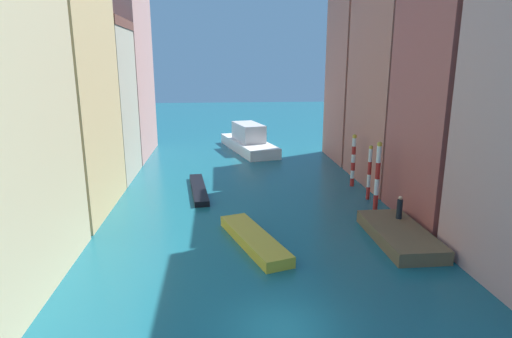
{
  "coord_description": "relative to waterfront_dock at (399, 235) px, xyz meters",
  "views": [
    {
      "loc": [
        -2.38,
        -14.91,
        10.49
      ],
      "look_at": [
        0.89,
        20.73,
        1.5
      ],
      "focal_mm": 29.78,
      "sensor_mm": 36.0,
      "label": 1
    }
  ],
  "objects": [
    {
      "name": "building_left_2",
      "position": [
        -21.87,
        16.77,
        6.72
      ],
      "size": [
        6.52,
        7.81,
        14.21
      ],
      "color": "#BCB299",
      "rests_on": "ground"
    },
    {
      "name": "building_right_3",
      "position": [
        5.0,
        22.53,
        8.89
      ],
      "size": [
        6.52,
        8.27,
        18.55
      ],
      "color": "#C6705B",
      "rests_on": "ground"
    },
    {
      "name": "building_right_2",
      "position": [
        5.0,
        12.89,
        9.78
      ],
      "size": [
        6.52,
        10.25,
        20.33
      ],
      "color": "#C6705B",
      "rests_on": "ground"
    },
    {
      "name": "waterfront_dock",
      "position": [
        0.0,
        0.0,
        0.0
      ],
      "size": [
        3.02,
        6.86,
        0.79
      ],
      "color": "brown",
      "rests_on": "ground"
    },
    {
      "name": "person_on_dock",
      "position": [
        0.65,
        1.69,
        1.09
      ],
      "size": [
        0.36,
        0.36,
        1.51
      ],
      "color": "black",
      "rests_on": "waterfront_dock"
    },
    {
      "name": "mooring_pole_0",
      "position": [
        0.53,
        5.43,
        2.21
      ],
      "size": [
        0.36,
        0.36,
        5.1
      ],
      "color": "red",
      "rests_on": "ground"
    },
    {
      "name": "building_left_3",
      "position": [
        -21.87,
        26.89,
        9.39
      ],
      "size": [
        6.52,
        11.98,
        19.55
      ],
      "color": "tan",
      "rests_on": "ground"
    },
    {
      "name": "building_left_1",
      "position": [
        -21.87,
        7.61,
        9.38
      ],
      "size": [
        6.52,
        10.44,
        19.54
      ],
      "color": "#DBB77A",
      "rests_on": "ground"
    },
    {
      "name": "gondola_black",
      "position": [
        -12.49,
        11.35,
        -0.18
      ],
      "size": [
        1.98,
        8.3,
        0.44
      ],
      "color": "black",
      "rests_on": "ground"
    },
    {
      "name": "vaporetto_white",
      "position": [
        -7.06,
        28.12,
        0.8
      ],
      "size": [
        6.57,
        12.89,
        3.31
      ],
      "color": "white",
      "rests_on": "ground"
    },
    {
      "name": "building_right_1",
      "position": [
        5.0,
        3.55,
        10.54
      ],
      "size": [
        6.52,
        8.19,
        21.85
      ],
      "color": "#B25147",
      "rests_on": "ground"
    },
    {
      "name": "motorboat_0",
      "position": [
        -8.8,
        0.29,
        -0.08
      ],
      "size": [
        3.85,
        7.47,
        0.64
      ],
      "color": "gold",
      "rests_on": "ground"
    },
    {
      "name": "mooring_pole_1",
      "position": [
        0.9,
        8.03,
        1.82
      ],
      "size": [
        0.31,
        0.31,
        4.33
      ],
      "color": "red",
      "rests_on": "ground"
    },
    {
      "name": "mooring_pole_2",
      "position": [
        0.81,
        11.79,
        1.95
      ],
      "size": [
        0.38,
        0.38,
        4.57
      ],
      "color": "red",
      "rests_on": "ground"
    },
    {
      "name": "ground_plane",
      "position": [
        -8.43,
        16.43,
        -0.4
      ],
      "size": [
        154.0,
        154.0,
        0.0
      ],
      "primitive_type": "plane",
      "color": "#196070"
    }
  ]
}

